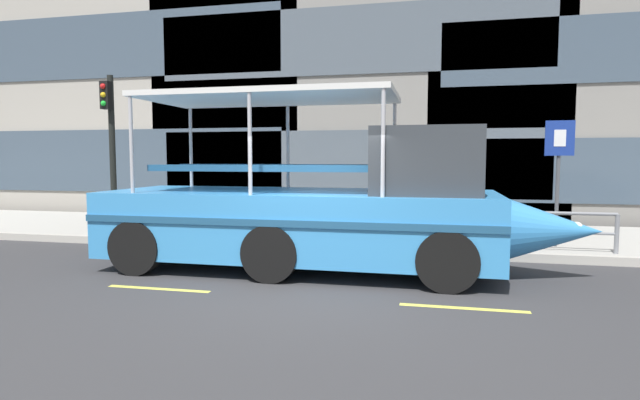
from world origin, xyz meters
name	(u,v)px	position (x,y,z in m)	size (l,w,h in m)	color
ground_plane	(309,289)	(0.00, 0.00, 0.00)	(120.00, 120.00, 0.00)	#333335
sidewalk	(360,234)	(0.00, 5.60, 0.09)	(32.00, 4.80, 0.18)	#A8A59E
curb_edge	(343,250)	(0.00, 3.11, 0.09)	(32.00, 0.18, 0.18)	#B2ADA3
lane_centreline	(301,298)	(0.00, -0.56, 0.00)	(25.80, 0.12, 0.01)	#DBD64C
curb_guardrail	(345,219)	(-0.02, 3.45, 0.75)	(11.34, 0.09, 0.84)	gray
traffic_light_pole	(111,137)	(-6.48, 4.08, 2.69)	(0.24, 0.46, 4.14)	black
parking_sign	(559,162)	(4.59, 4.09, 2.06)	(0.60, 0.12, 2.76)	#4C4F54
duck_tour_boat	(327,211)	(-0.03, 1.48, 1.12)	(9.21, 2.67, 3.34)	#388CD1
pedestrian_near_bow	(452,197)	(2.38, 4.64, 1.21)	(0.30, 0.46, 1.71)	#47423D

